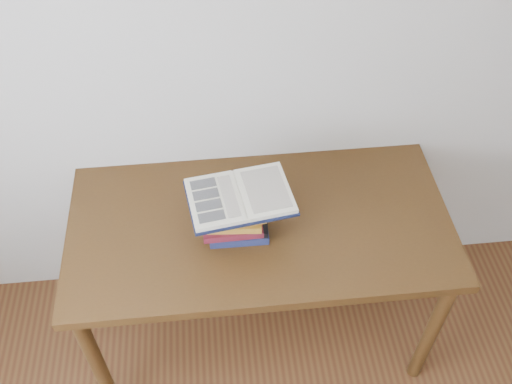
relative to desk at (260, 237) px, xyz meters
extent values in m
cube|color=beige|center=(0.05, 0.37, 0.59)|extent=(3.50, 0.04, 2.60)
cube|color=#3E270F|center=(0.00, 0.00, 0.07)|extent=(1.50, 0.75, 0.04)
cylinder|color=#3E270F|center=(-0.69, -0.31, -0.33)|extent=(0.06, 0.06, 0.76)
cylinder|color=#3E270F|center=(0.69, -0.31, -0.33)|extent=(0.06, 0.06, 0.76)
cylinder|color=#3E270F|center=(-0.69, 0.31, -0.33)|extent=(0.06, 0.06, 0.76)
cylinder|color=#3E270F|center=(0.69, 0.31, -0.33)|extent=(0.06, 0.06, 0.76)
cube|color=#162043|center=(-0.09, -0.04, 0.11)|extent=(0.22, 0.15, 0.04)
cube|color=black|center=(-0.08, -0.03, 0.15)|extent=(0.23, 0.15, 0.03)
cube|color=maroon|center=(-0.11, -0.04, 0.17)|extent=(0.22, 0.18, 0.03)
cube|color=gold|center=(-0.10, -0.05, 0.20)|extent=(0.21, 0.16, 0.03)
cube|color=gold|center=(-0.11, -0.04, 0.23)|extent=(0.25, 0.19, 0.03)
cube|color=gold|center=(-0.10, -0.04, 0.26)|extent=(0.21, 0.18, 0.03)
cube|color=black|center=(-0.08, -0.03, 0.28)|extent=(0.41, 0.31, 0.01)
cube|color=beige|center=(-0.17, -0.05, 0.30)|extent=(0.21, 0.27, 0.02)
cube|color=beige|center=(0.01, -0.02, 0.30)|extent=(0.21, 0.27, 0.02)
cylinder|color=beige|center=(-0.08, -0.03, 0.30)|extent=(0.05, 0.25, 0.01)
cube|color=black|center=(-0.21, 0.03, 0.31)|extent=(0.10, 0.06, 0.00)
cube|color=black|center=(-0.20, -0.02, 0.31)|extent=(0.10, 0.06, 0.00)
cube|color=black|center=(-0.19, -0.08, 0.31)|extent=(0.10, 0.06, 0.00)
cube|color=black|center=(-0.18, -0.13, 0.31)|extent=(0.10, 0.06, 0.00)
cube|color=#B9B4A0|center=(-0.12, -0.04, 0.31)|extent=(0.08, 0.21, 0.00)
cube|color=#B9B4A0|center=(0.02, -0.02, 0.31)|extent=(0.17, 0.23, 0.00)
camera|label=1|loc=(-0.16, -1.39, 1.82)|focal=40.00mm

